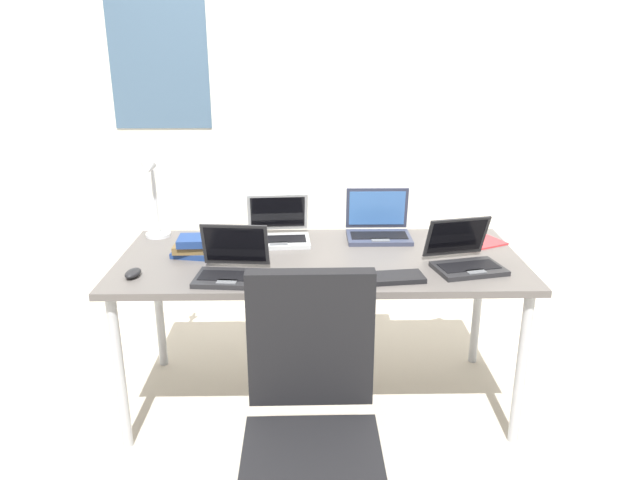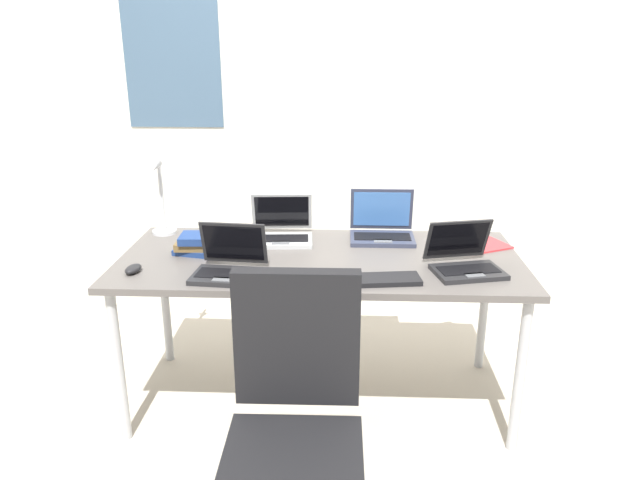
# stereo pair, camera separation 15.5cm
# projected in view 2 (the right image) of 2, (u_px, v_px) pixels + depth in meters

# --- Properties ---
(ground_plane) EXTENTS (12.00, 12.00, 0.00)m
(ground_plane) POSITION_uv_depth(u_px,v_px,m) (320.00, 398.00, 2.93)
(ground_plane) COLOR #B7AD9E
(wall_back) EXTENTS (6.00, 0.13, 2.60)m
(wall_back) POSITION_uv_depth(u_px,v_px,m) (328.00, 104.00, 3.55)
(wall_back) COLOR silver
(wall_back) RESTS_ON ground_plane
(desk) EXTENTS (1.80, 0.80, 0.74)m
(desk) POSITION_uv_depth(u_px,v_px,m) (320.00, 268.00, 2.71)
(desk) COLOR #595451
(desk) RESTS_ON ground_plane
(desk_lamp) EXTENTS (0.12, 0.18, 0.40)m
(desk_lamp) POSITION_uv_depth(u_px,v_px,m) (159.00, 197.00, 2.92)
(desk_lamp) COLOR silver
(desk_lamp) RESTS_ON desk
(laptop_near_mouse) EXTENTS (0.31, 0.24, 0.23)m
(laptop_near_mouse) POSITION_uv_depth(u_px,v_px,m) (382.00, 229.00, 2.92)
(laptop_near_mouse) COLOR #33384C
(laptop_near_mouse) RESTS_ON desk
(laptop_near_lamp) EXTENTS (0.31, 0.29, 0.22)m
(laptop_near_lamp) POSITION_uv_depth(u_px,v_px,m) (281.00, 231.00, 2.90)
(laptop_near_lamp) COLOR #B7BABC
(laptop_near_lamp) RESTS_ON desk
(laptop_front_left) EXTENTS (0.30, 0.27, 0.21)m
(laptop_front_left) POSITION_uv_depth(u_px,v_px,m) (229.00, 265.00, 2.47)
(laptop_front_left) COLOR #232326
(laptop_front_left) RESTS_ON desk
(laptop_far_corner) EXTENTS (0.33, 0.32, 0.20)m
(laptop_far_corner) POSITION_uv_depth(u_px,v_px,m) (465.00, 261.00, 2.52)
(laptop_far_corner) COLOR #232326
(laptop_far_corner) RESTS_ON desk
(external_keyboard) EXTENTS (0.34, 0.16, 0.02)m
(external_keyboard) POSITION_uv_depth(u_px,v_px,m) (380.00, 280.00, 2.41)
(external_keyboard) COLOR black
(external_keyboard) RESTS_ON desk
(computer_mouse) EXTENTS (0.07, 0.10, 0.03)m
(computer_mouse) POSITION_uv_depth(u_px,v_px,m) (133.00, 269.00, 2.50)
(computer_mouse) COLOR black
(computer_mouse) RESTS_ON desk
(cell_phone) EXTENTS (0.13, 0.15, 0.01)m
(cell_phone) POSITION_uv_depth(u_px,v_px,m) (200.00, 238.00, 2.93)
(cell_phone) COLOR black
(cell_phone) RESTS_ON desk
(book_stack) EXTENTS (0.21, 0.17, 0.09)m
(book_stack) POSITION_uv_depth(u_px,v_px,m) (198.00, 244.00, 2.72)
(book_stack) COLOR navy
(book_stack) RESTS_ON desk
(paper_folder_far_corner) EXTENTS (0.34, 0.38, 0.01)m
(paper_folder_far_corner) POSITION_uv_depth(u_px,v_px,m) (474.00, 241.00, 2.88)
(paper_folder_far_corner) COLOR red
(paper_folder_far_corner) RESTS_ON desk
(office_chair) EXTENTS (0.52, 0.54, 0.97)m
(office_chair) POSITION_uv_depth(u_px,v_px,m) (294.00, 454.00, 1.93)
(office_chair) COLOR black
(office_chair) RESTS_ON ground_plane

